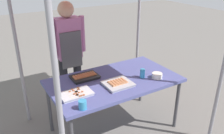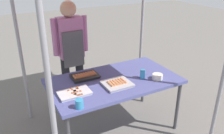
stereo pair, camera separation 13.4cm
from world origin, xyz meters
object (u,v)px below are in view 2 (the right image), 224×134
tray_grilled_sausages (117,84)px  tray_meat_skewers (74,93)px  tray_pork_links (85,76)px  vendor_woman (71,47)px  drink_cup_near_edge (143,74)px  drink_cup_by_wok (79,104)px  condiment_bowl (157,77)px  stall_table (114,83)px

tray_grilled_sausages → tray_meat_skewers: tray_grilled_sausages is taller
tray_grilled_sausages → tray_pork_links: 0.45m
tray_meat_skewers → vendor_woman: bearing=72.5°
tray_meat_skewers → vendor_woman: (0.30, 0.94, 0.19)m
drink_cup_near_edge → drink_cup_by_wok: size_ratio=1.20×
tray_pork_links → condiment_bowl: 0.91m
tray_pork_links → vendor_woman: 0.64m
tray_grilled_sausages → drink_cup_by_wok: size_ratio=3.45×
stall_table → vendor_woman: bearing=107.4°
stall_table → tray_grilled_sausages: size_ratio=4.90×
drink_cup_near_edge → vendor_woman: bearing=121.6°
tray_meat_skewers → tray_pork_links: bearing=52.5°
drink_cup_near_edge → condiment_bowl: bearing=-35.1°
condiment_bowl → drink_cup_by_wok: (-1.08, -0.15, 0.02)m
tray_grilled_sausages → vendor_woman: vendor_woman is taller
tray_meat_skewers → condiment_bowl: size_ratio=2.71×
tray_grilled_sausages → tray_pork_links: size_ratio=0.96×
tray_pork_links → condiment_bowl: size_ratio=2.62×
stall_table → tray_pork_links: tray_pork_links is taller
tray_grilled_sausages → stall_table: bearing=75.8°
tray_grilled_sausages → tray_pork_links: (-0.26, 0.37, 0.00)m
stall_table → drink_cup_near_edge: 0.38m
tray_meat_skewers → tray_pork_links: size_ratio=1.04×
vendor_woman → stall_table: bearing=107.4°
tray_meat_skewers → condiment_bowl: condiment_bowl is taller
tray_grilled_sausages → drink_cup_near_edge: bearing=1.8°
tray_pork_links → tray_meat_skewers: bearing=-127.5°
stall_table → tray_grilled_sausages: bearing=-104.2°
tray_grilled_sausages → vendor_woman: size_ratio=0.20×
drink_cup_near_edge → vendor_woman: size_ratio=0.07×
condiment_bowl → vendor_woman: 1.31m
tray_grilled_sausages → vendor_woman: (-0.22, 0.97, 0.19)m
drink_cup_by_wok → tray_pork_links: bearing=63.6°
tray_grilled_sausages → condiment_bowl: bearing=-10.1°
stall_table → vendor_woman: 0.90m
tray_meat_skewers → condiment_bowl: 1.05m
tray_grilled_sausages → vendor_woman: bearing=102.8°
condiment_bowl → drink_cup_near_edge: size_ratio=1.14×
tray_grilled_sausages → drink_cup_by_wok: 0.61m
tray_meat_skewers → drink_cup_near_edge: bearing=-1.3°
vendor_woman → condiment_bowl: bearing=124.8°
tray_meat_skewers → vendor_woman: 1.01m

